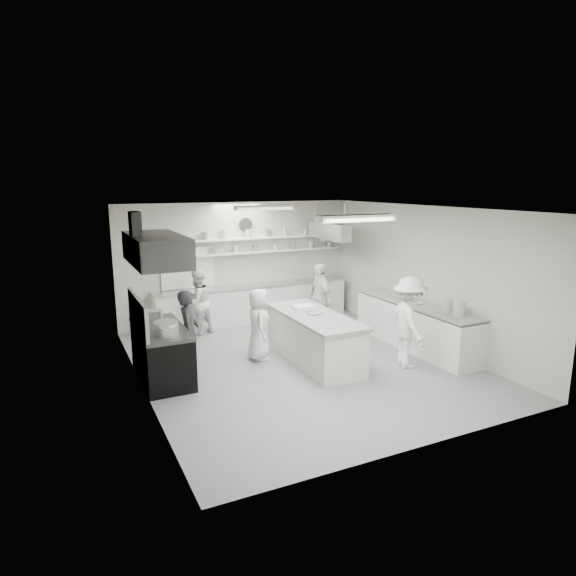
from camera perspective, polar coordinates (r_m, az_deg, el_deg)
name	(u,v)px	position (r m, az deg, el deg)	size (l,w,h in m)	color
floor	(301,363)	(9.80, 1.49, -8.70)	(6.00, 7.00, 0.02)	gray
ceiling	(302,208)	(9.18, 1.59, 9.22)	(6.00, 7.00, 0.02)	silver
wall_back	(238,262)	(12.54, -5.80, 2.99)	(6.00, 0.04, 3.00)	beige
wall_front	(426,340)	(6.56, 15.71, -5.82)	(6.00, 0.04, 3.00)	beige
wall_left	(139,305)	(8.47, -16.84, -1.88)	(0.04, 7.00, 3.00)	beige
wall_right	(425,276)	(11.05, 15.52, 1.38)	(0.04, 7.00, 3.00)	beige
stove	(162,354)	(9.20, -14.37, -7.45)	(0.80, 1.80, 0.90)	black
exhaust_hood	(156,249)	(8.77, -15.02, 4.35)	(0.85, 2.00, 0.50)	#3E3E3F
back_counter	(254,303)	(12.57, -3.95, -1.79)	(5.00, 0.60, 0.92)	white
shelf_lower	(265,251)	(12.63, -2.63, 4.25)	(4.20, 0.26, 0.04)	white
shelf_upper	(265,238)	(12.59, -2.65, 5.83)	(4.20, 0.26, 0.04)	white
pass_through_window	(188,268)	(12.15, -11.54, 2.28)	(1.30, 0.04, 1.00)	black
wall_clock	(245,224)	(12.45, -4.96, 7.35)	(0.32, 0.32, 0.05)	white
right_counter	(415,326)	(10.91, 14.51, -4.26)	(0.74, 3.30, 0.94)	white
pot_rack	(329,231)	(12.29, 4.76, 6.58)	(0.30, 1.60, 0.40)	#B5B7BC
light_fixture_front	(356,218)	(7.63, 7.85, 8.00)	(1.30, 0.25, 0.10)	white
light_fixture_rear	(264,208)	(10.81, -2.84, 9.27)	(1.30, 0.25, 0.10)	white
prep_island	(314,339)	(9.75, 3.02, -5.94)	(0.92, 2.47, 0.91)	white
stove_pot	(166,330)	(8.57, -13.93, -4.68)	(0.41, 0.41, 0.27)	#B5B7BC
cook_stove	(189,332)	(9.31, -11.40, -4.95)	(0.57, 0.37, 1.56)	#2B2A30
cook_back	(198,302)	(11.57, -10.42, -1.62)	(0.75, 0.58, 1.53)	white
cook_island_left	(259,324)	(9.81, -3.41, -4.21)	(0.70, 0.46, 1.44)	white
cook_island_right	(320,299)	(11.42, 3.72, -1.28)	(0.98, 0.41, 1.67)	white
cook_right	(409,322)	(9.64, 13.83, -3.87)	(1.13, 0.65, 1.75)	white
bowl_island_a	(314,314)	(9.68, 2.97, -3.04)	(0.29, 0.29, 0.07)	#B5B7BC
bowl_island_b	(320,311)	(9.92, 3.71, -2.71)	(0.18, 0.18, 0.06)	white
bowl_right	(417,304)	(10.72, 14.66, -1.78)	(0.26, 0.26, 0.06)	white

